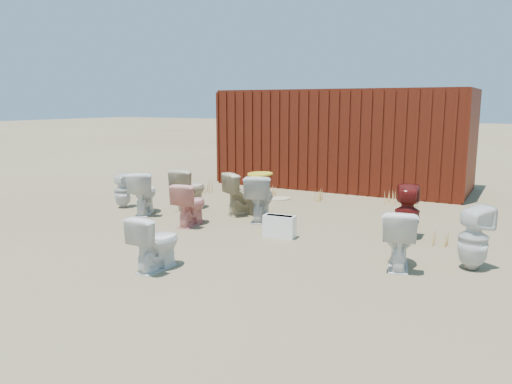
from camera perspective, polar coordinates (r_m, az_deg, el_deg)
The scene contains 22 objects.
ground at distance 8.30m, azimuth -2.00°, elevation -4.38°, with size 100.00×100.00×0.00m, color brown.
shipping_container at distance 12.81m, azimuth 10.03°, elevation 6.05°, with size 6.00×2.40×2.40m, color #4B130C.
toilet_front_a at distance 9.68m, azimuth -12.74°, elevation -0.08°, with size 0.45×0.79×0.81m, color white.
toilet_front_pink at distance 8.64m, azimuth -7.52°, elevation -1.37°, with size 0.41×0.73×0.74m, color pink.
toilet_front_c at distance 6.42m, azimuth -11.39°, elevation -5.66°, with size 0.40×0.69×0.71m, color white.
toilet_front_maroon at distance 8.06m, azimuth 16.89°, elevation -2.21°, with size 0.38×0.38×0.84m, color #59110F.
toilet_front_e at distance 6.63m, azimuth 16.01°, elevation -5.11°, with size 0.43×0.75×0.76m, color white.
toilet_back_a at distance 10.36m, azimuth -15.04°, elevation 0.16°, with size 0.31×0.32×0.70m, color silver.
toilet_back_beige_left at distance 9.93m, azimuth -7.60°, elevation 0.34°, with size 0.45×0.80×0.81m, color beige.
toilet_back_beige_right at distance 9.36m, azimuth -1.20°, elevation -0.19°, with size 0.45×0.79×0.81m, color beige.
toilet_back_yellowlid at distance 8.90m, azimuth 0.48°, elevation -0.65°, with size 0.46×0.82×0.83m, color silver.
toilet_back_e at distance 6.85m, azimuth 23.60°, elevation -4.84°, with size 0.37×0.38×0.82m, color white.
yellow_lid at distance 8.82m, azimuth 0.48°, elevation 2.09°, with size 0.42×0.53×0.03m, color yellow.
loose_tank at distance 7.84m, azimuth 2.70°, elevation -3.94°, with size 0.50×0.20×0.35m, color white.
loose_lid_near at distance 10.95m, azimuth 2.88°, elevation -0.76°, with size 0.38×0.49×0.02m, color #C4BA8E.
loose_lid_far at distance 10.36m, azimuth -7.34°, elevation -1.46°, with size 0.36×0.47×0.02m, color #C6B890.
weed_clump_a at distance 11.74m, azimuth -5.81°, elevation 0.60°, with size 0.36×0.36×0.29m, color tan.
weed_clump_b at distance 10.83m, azimuth 6.70°, elevation -0.33°, with size 0.32×0.32×0.25m, color tan.
weed_clump_c at distance 10.26m, azimuth 16.94°, elevation -1.11°, with size 0.36×0.36×0.31m, color tan.
weed_clump_d at distance 11.37m, azimuth 1.40°, elevation 0.20°, with size 0.30×0.30×0.24m, color tan.
weed_clump_e at distance 10.86m, azimuth 15.11°, elevation -0.39°, with size 0.34×0.34×0.32m, color tan.
weed_clump_f at distance 7.87m, azimuth 20.28°, elevation -4.93°, with size 0.28×0.28×0.24m, color tan.
Camera 1 is at (4.13, -6.90, 2.08)m, focal length 35.00 mm.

